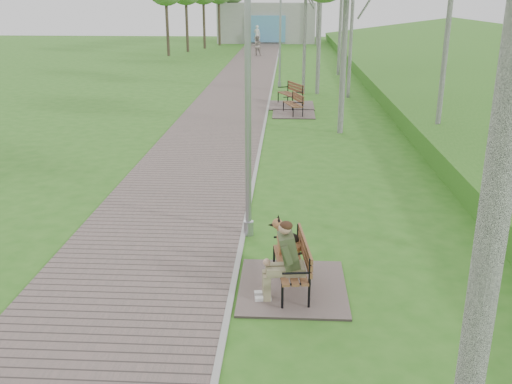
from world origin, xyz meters
TOP-DOWN VIEW (x-y plane):
  - ground at (0.00, 0.00)m, footprint 120.00×120.00m
  - walkway at (-1.75, 21.50)m, footprint 3.50×67.00m
  - kerb at (0.00, 21.50)m, footprint 0.10×67.00m
  - embankment at (12.00, 20.00)m, footprint 14.00×70.00m
  - building_north at (-1.50, 50.97)m, footprint 10.00×5.20m
  - bench_main at (0.91, -2.99)m, footprint 1.81×2.01m
  - bench_second at (1.09, 12.00)m, footprint 1.74×1.94m
  - bench_third at (0.97, 13.98)m, footprint 2.06×2.28m
  - lamp_post_near at (0.11, -0.70)m, footprint 0.20×0.20m
  - lamp_post_second at (0.41, 19.62)m, footprint 0.19×0.19m
  - lamp_post_third at (0.14, 35.83)m, footprint 0.20×0.20m
  - pedestrian_near at (-2.34, 47.62)m, footprint 0.80×0.65m
  - pedestrian_far at (-1.73, 36.32)m, footprint 0.86×0.71m

SIDE VIEW (x-z plane):
  - ground at x=0.00m, z-range 0.00..0.00m
  - embankment at x=12.00m, z-range -0.80..0.80m
  - walkway at x=-1.75m, z-range 0.00..0.04m
  - kerb at x=0.00m, z-range 0.00..0.05m
  - bench_second at x=1.09m, z-range -0.34..0.73m
  - bench_third at x=0.97m, z-range -0.39..0.87m
  - bench_main at x=0.91m, z-range -0.35..1.23m
  - pedestrian_far at x=-1.73m, z-range 0.00..1.62m
  - pedestrian_near at x=-2.34m, z-range 0.00..1.90m
  - building_north at x=-1.50m, z-range -0.01..3.99m
  - lamp_post_second at x=0.41m, z-range -0.16..4.66m
  - lamp_post_third at x=0.14m, z-range -0.17..4.95m
  - lamp_post_near at x=0.11m, z-range -0.17..5.08m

